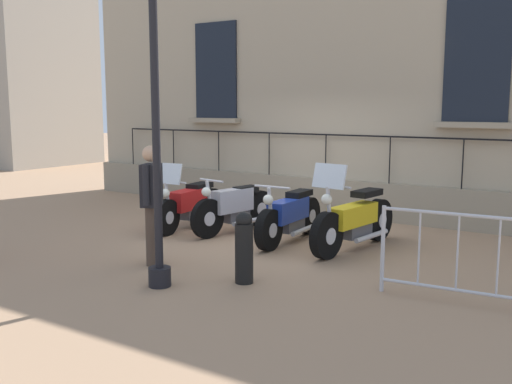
# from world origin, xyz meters

# --- Properties ---
(ground_plane) EXTENTS (60.00, 60.00, 0.00)m
(ground_plane) POSITION_xyz_m (0.00, 0.00, 0.00)
(ground_plane) COLOR #9E7A5B
(building_facade) EXTENTS (0.82, 12.76, 6.60)m
(building_facade) POSITION_xyz_m (-2.59, 0.00, 3.19)
(building_facade) COLOR tan
(building_facade) RESTS_ON ground_plane
(motorcycle_red) EXTENTS (2.11, 0.69, 1.25)m
(motorcycle_red) POSITION_xyz_m (0.28, -1.52, 0.43)
(motorcycle_red) COLOR black
(motorcycle_red) RESTS_ON ground_plane
(motorcycle_silver) EXTENTS (1.95, 0.65, 0.99)m
(motorcycle_silver) POSITION_xyz_m (0.17, -0.61, 0.44)
(motorcycle_silver) COLOR black
(motorcycle_silver) RESTS_ON ground_plane
(motorcycle_blue) EXTENTS (2.02, 0.62, 1.00)m
(motorcycle_blue) POSITION_xyz_m (0.26, 0.56, 0.42)
(motorcycle_blue) COLOR black
(motorcycle_blue) RESTS_ON ground_plane
(motorcycle_yellow) EXTENTS (2.22, 0.71, 1.39)m
(motorcycle_yellow) POSITION_xyz_m (0.16, 1.65, 0.45)
(motorcycle_yellow) COLOR black
(motorcycle_yellow) RESTS_ON ground_plane
(lamppost) EXTENTS (0.39, 1.09, 3.98)m
(lamppost) POSITION_xyz_m (3.18, 0.37, 3.00)
(lamppost) COLOR black
(lamppost) RESTS_ON ground_plane
(crowd_barrier) EXTENTS (0.20, 2.18, 1.05)m
(crowd_barrier) POSITION_xyz_m (1.80, 3.82, 0.56)
(crowd_barrier) COLOR #B7B7BF
(crowd_barrier) RESTS_ON ground_plane
(bollard) EXTENTS (0.23, 0.23, 0.91)m
(bollard) POSITION_xyz_m (2.50, 1.17, 0.46)
(bollard) COLOR black
(bollard) RESTS_ON ground_plane
(pedestrian_walking) EXTENTS (0.49, 0.35, 1.68)m
(pedestrian_walking) POSITION_xyz_m (2.47, -0.40, 0.95)
(pedestrian_walking) COLOR #47382D
(pedestrian_walking) RESTS_ON ground_plane
(distant_building) EXTENTS (4.05, 4.75, 11.27)m
(distant_building) POSITION_xyz_m (-5.53, -14.62, 5.63)
(distant_building) COLOR #9E9384
(distant_building) RESTS_ON ground_plane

